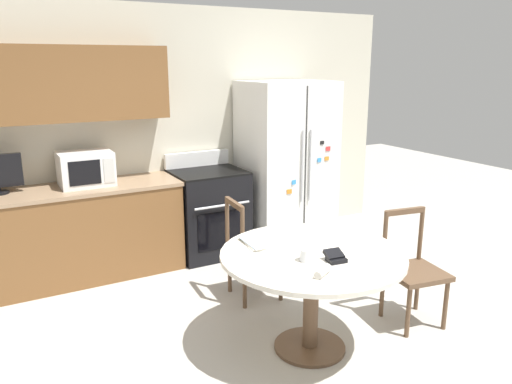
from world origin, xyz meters
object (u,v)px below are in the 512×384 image
Objects in this scene: candle_glass at (307,256)px; wallet at (335,257)px; dining_chair_right at (413,271)px; oven_range at (209,212)px; dining_chair_far at (252,251)px; microwave at (86,168)px; refrigerator at (286,164)px.

candle_glass is 0.64× the size of wallet.
candle_glass is at bearing 11.63° from dining_chair_right.
dining_chair_far is (-0.10, -1.15, -0.03)m from oven_range.
microwave is at bearing -38.21° from dining_chair_right.
candle_glass is at bearing -96.50° from oven_range.
candle_glass is 0.19m from wallet.
refrigerator is 1.04m from oven_range.
dining_chair_right and dining_chair_far have the same top height.
candle_glass is (0.97, -2.26, -0.27)m from microwave.
refrigerator is 12.95× the size of wallet.
dining_chair_far is 6.37× the size of wallet.
candle_glass is at bearing 151.00° from wallet.
refrigerator is 2.03× the size of dining_chair_right.
oven_range is at bearing 87.94° from wallet.
dining_chair_far is 10.00× the size of candle_glass.
microwave is (-2.15, 0.14, 0.14)m from refrigerator.
candle_glass is (-1.18, -2.12, -0.13)m from refrigerator.
refrigerator is 20.33× the size of candle_glass.
microwave reaches higher than oven_range.
refrigerator reaches higher than dining_chair_far.
candle_glass is (-1.06, -0.04, 0.35)m from dining_chair_right.
candle_glass is at bearing -119.10° from refrigerator.
microwave is 2.62m from wallet.
dining_chair_far reaches higher than wallet.
refrigerator reaches higher than dining_chair_right.
candle_glass is (-0.15, -1.04, 0.35)m from dining_chair_far.
candle_glass is at bearing -3.68° from dining_chair_far.
microwave is 2.47m from candle_glass.
oven_range is (-0.93, 0.07, -0.45)m from refrigerator.
dining_chair_right is at bearing -69.28° from oven_range.
dining_chair_right is at bearing 46.93° from dining_chair_far.
wallet is at bearing -92.06° from oven_range.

